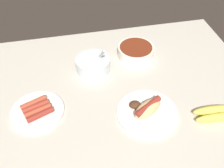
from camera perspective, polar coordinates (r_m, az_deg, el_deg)
ground_plane at (r=109.67cm, az=1.45°, el=-2.02°), size 120.00×90.00×3.00cm
plate_hotdog_assembled at (r=100.10cm, az=7.62°, el=-5.76°), size 23.30×23.30×5.61cm
bowl_coleslaw at (r=116.78cm, az=-4.15°, el=4.48°), size 15.50×15.50×15.04cm
plate_sausages at (r=104.28cm, az=-16.00°, el=-5.56°), size 20.40×20.40×3.15cm
banana_bunch at (r=105.93cm, az=22.02°, el=-5.96°), size 18.46×8.27×3.67cm
bowl_chili at (r=124.94cm, az=5.21°, el=7.25°), size 17.02×17.02×4.85cm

